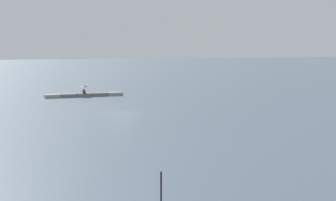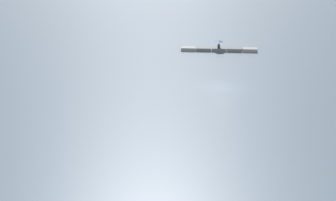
# 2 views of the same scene
# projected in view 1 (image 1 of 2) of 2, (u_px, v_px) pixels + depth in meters

# --- Properties ---
(ground_plane) EXTENTS (500.00, 500.00, 0.00)m
(ground_plane) POSITION_uv_depth(u_px,v_px,m) (122.00, 113.00, 57.50)
(ground_plane) COLOR #475666
(seawall_pier) EXTENTS (12.08, 1.64, 0.53)m
(seawall_pier) POSITION_uv_depth(u_px,v_px,m) (84.00, 95.00, 76.16)
(seawall_pier) COLOR gray
(seawall_pier) RESTS_ON ground_plane
(person_seated_brown_left) EXTENTS (0.43, 0.63, 0.73)m
(person_seated_brown_left) POSITION_uv_depth(u_px,v_px,m) (84.00, 92.00, 75.94)
(person_seated_brown_left) COLOR #1E2333
(person_seated_brown_left) RESTS_ON seawall_pier
(umbrella_open_navy) EXTENTS (1.31, 1.31, 1.28)m
(umbrella_open_navy) POSITION_uv_depth(u_px,v_px,m) (84.00, 86.00, 75.92)
(umbrella_open_navy) COLOR black
(umbrella_open_navy) RESTS_ON seawall_pier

